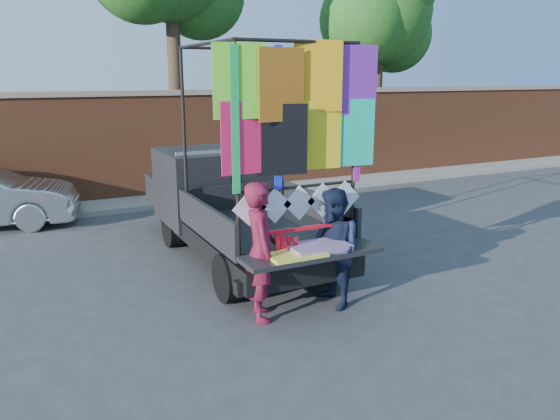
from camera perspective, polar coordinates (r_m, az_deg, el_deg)
name	(u,v)px	position (r m, az deg, el deg)	size (l,w,h in m)	color
ground	(280,297)	(7.59, 0.00, -9.05)	(90.00, 90.00, 0.00)	#38383A
brick_wall	(152,144)	(13.72, -13.26, 6.70)	(30.00, 0.45, 2.61)	brown
curb	(162,201)	(13.26, -12.24, 0.95)	(30.00, 1.20, 0.12)	gray
tree_right	(382,15)	(17.97, 10.56, 19.41)	(4.20, 3.30, 6.62)	#38281C
pickup_truck	(225,202)	(9.39, -5.74, 0.85)	(2.14, 5.36, 3.38)	black
woman	(261,251)	(6.69, -2.05, -4.34)	(0.63, 0.42, 1.74)	maroon
man	(334,249)	(7.07, 5.65, -4.08)	(0.76, 0.60, 1.57)	#161E37
streamer_bundle	(291,245)	(6.78, 1.18, -3.68)	(0.95, 0.08, 0.65)	red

